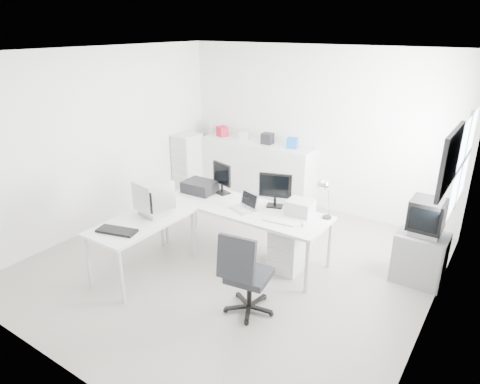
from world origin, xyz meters
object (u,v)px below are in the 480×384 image
Objects in this scene: main_desk at (244,231)px; laser_printer at (300,207)px; drawer_pedestal at (289,248)px; crt_tv at (427,218)px; lcd_monitor_small at (222,178)px; inkjet_printer at (200,187)px; office_chair at (249,272)px; side_desk at (144,246)px; crt_monitor at (154,200)px; lcd_monitor_large at (275,191)px; sideboard at (257,171)px; filing_cabinet at (188,164)px; tv_cabinet at (420,257)px; laptop at (243,203)px.

laser_printer is (0.75, 0.22, 0.47)m from main_desk.
crt_tv reaches higher than drawer_pedestal.
main_desk is 5.00× the size of lcd_monitor_small.
office_chair is (1.61, -1.13, -0.32)m from inkjet_printer.
crt_monitor is (0.00, 0.25, 0.58)m from side_desk.
crt_tv is at bearing 9.34° from inkjet_printer.
inkjet_printer is 1.01× the size of lcd_monitor_large.
main_desk is at bearing -63.26° from sideboard.
filing_cabinet reaches higher than laser_printer.
lcd_monitor_small is (-0.55, 0.25, 0.61)m from main_desk.
filing_cabinet is (-1.73, 1.23, -0.41)m from lcd_monitor_small.
crt_tv is 0.43× the size of filing_cabinet.
main_desk is 1.33m from crt_monitor.
office_chair is (1.61, 0.07, 0.14)m from side_desk.
lcd_monitor_large is at bearing 35.54° from main_desk.
inkjet_printer is 1.60m from laser_printer.
lcd_monitor_large is (1.20, 0.15, 0.15)m from inkjet_printer.
crt_tv is 4.57m from filing_cabinet.
crt_monitor is 0.40× the size of office_chair.
office_chair is 2.29m from tv_cabinet.
main_desk is 1.71× the size of side_desk.
main_desk is at bearing -175.91° from drawer_pedestal.
lcd_monitor_large is 1.39× the size of laser_printer.
side_desk is 1.36× the size of office_chair.
drawer_pedestal is (1.55, 1.15, -0.08)m from side_desk.
filing_cabinet is (-2.28, 1.48, 0.20)m from main_desk.
lcd_monitor_large is at bearing 5.09° from inkjet_printer.
laptop reaches higher than inkjet_printer.
laser_printer is (0.05, 0.17, 0.55)m from drawer_pedestal.
tv_cabinet is 1.32× the size of crt_tv.
inkjet_printer is at bearing -136.82° from lcd_monitor_small.
filing_cabinet reaches higher than side_desk.
laser_printer is at bearing 73.61° from drawer_pedestal.
laptop is 0.50× the size of tv_cabinet.
laptop reaches higher than laser_printer.
lcd_monitor_large is at bearing -51.89° from sideboard.
crt_tv reaches higher than tv_cabinet.
sideboard is at bearing 132.18° from laser_printer.
sideboard is at bearing 131.54° from drawer_pedestal.
laser_printer is (0.70, 0.32, -0.01)m from laptop.
sideboard is (-0.13, 3.05, 0.17)m from side_desk.
laser_printer is at bearing 42.59° from laptop.
office_chair is 0.47× the size of sideboard.
filing_cabinet is at bearing 170.45° from crt_tv.
tv_cabinet is at bearing 9.34° from inkjet_printer.
lcd_monitor_large reaches higher than laptop.
main_desk is 1.29m from office_chair.
lcd_monitor_small is at bearing 155.56° from main_desk.
laptop is 0.80× the size of crt_monitor.
laser_printer is 0.15× the size of sideboard.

